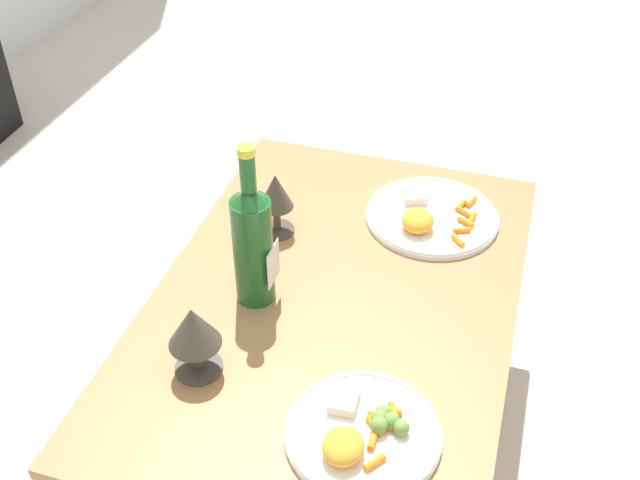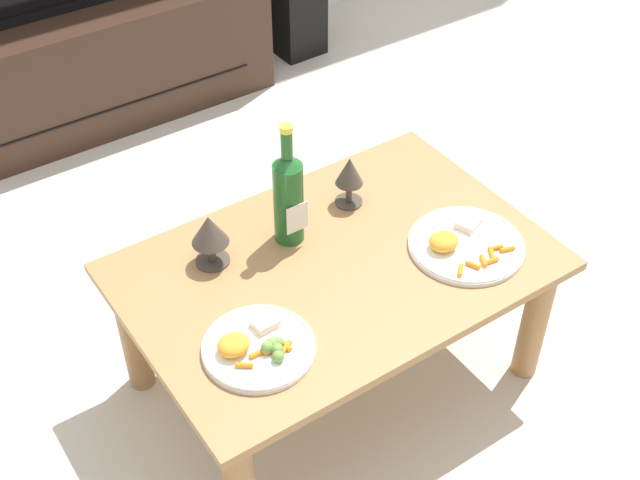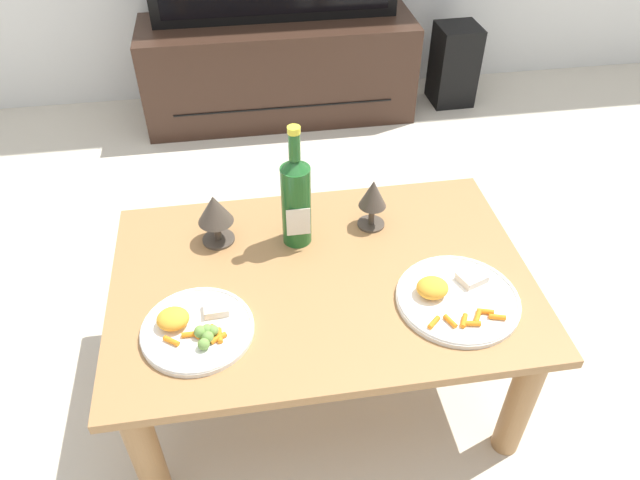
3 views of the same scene
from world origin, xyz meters
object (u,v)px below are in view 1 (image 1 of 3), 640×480
dining_table (334,325)px  goblet_right (276,194)px  wine_bottle (253,241)px  dinner_plate_right (430,216)px  dinner_plate_left (362,432)px  goblet_left (193,330)px

dining_table → goblet_right: size_ratio=7.11×
wine_bottle → dinner_plate_right: size_ratio=1.16×
wine_bottle → dinner_plate_left: wine_bottle is taller
wine_bottle → dinner_plate_left: 0.41m
goblet_right → dinner_plate_left: (-0.47, -0.31, -0.08)m
goblet_left → goblet_right: goblet_right is taller
goblet_left → goblet_right: size_ratio=0.99×
wine_bottle → goblet_left: size_ratio=2.36×
wine_bottle → dinner_plate_right: (0.34, -0.28, -0.12)m
wine_bottle → goblet_right: size_ratio=2.33×
dining_table → goblet_left: bearing=144.6°
goblet_right → goblet_left: bearing=-180.0°
goblet_left → goblet_right: bearing=0.0°
wine_bottle → goblet_left: bearing=171.8°
dining_table → goblet_left: goblet_left is taller
wine_bottle → dining_table: bearing=-74.0°
wine_bottle → goblet_right: (0.21, 0.03, -0.04)m
dining_table → dinner_plate_right: 0.34m
goblet_right → dining_table: bearing=-132.9°
dining_table → dinner_plate_right: size_ratio=3.54×
goblet_left → dinner_plate_right: bearing=-29.4°
goblet_left → dinner_plate_right: size_ratio=0.49×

